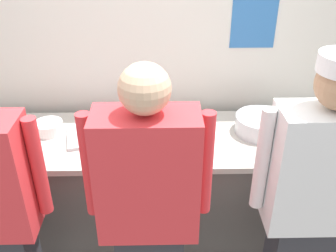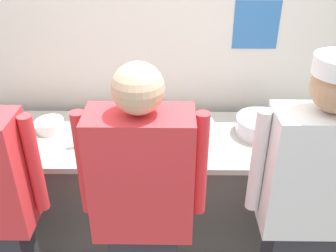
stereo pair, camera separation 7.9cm
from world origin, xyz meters
name	(u,v)px [view 2 (the right image)]	position (x,y,z in m)	size (l,w,h in m)	color
wall_back	(157,44)	(0.00, 0.90, 1.40)	(4.43, 0.11, 2.81)	silver
prep_counter	(156,189)	(0.00, 0.39, 0.46)	(2.82, 0.75, 0.91)	#56514C
chef_center	(143,215)	(-0.03, -0.38, 0.92)	(0.63, 0.24, 1.74)	#2D2D33
chef_far_right	(308,209)	(0.81, -0.34, 0.94)	(0.63, 0.24, 1.76)	#2D2D33
plate_stack_front	(50,126)	(-0.74, 0.47, 0.96)	(0.19, 0.19, 0.08)	white
plate_stack_rear	(196,126)	(0.28, 0.47, 0.96)	(0.24, 0.24, 0.08)	white
mixing_bowl_steel	(262,126)	(0.73, 0.44, 0.98)	(0.36, 0.36, 0.12)	#B7BABF
sheet_tray	(100,132)	(-0.39, 0.43, 0.93)	(0.44, 0.33, 0.02)	#B7BABF
ramekin_orange_sauce	(156,142)	(0.01, 0.29, 0.94)	(0.10, 0.10, 0.04)	white
deli_cup	(18,116)	(-1.02, 0.61, 0.95)	(0.09, 0.09, 0.08)	white
chefs_knife	(9,137)	(-0.99, 0.36, 0.92)	(0.28, 0.03, 0.02)	#B7BABF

